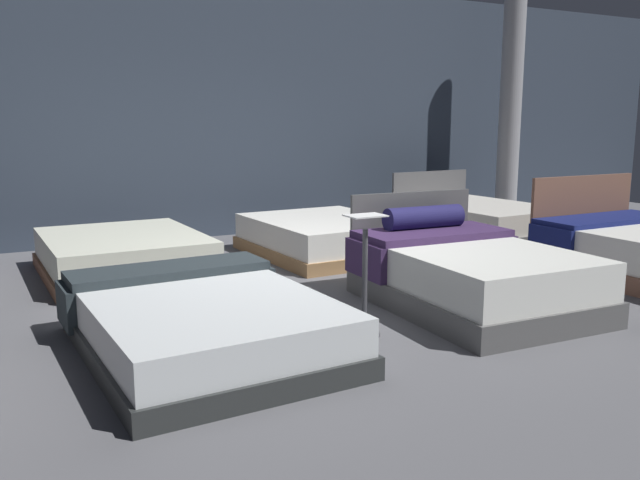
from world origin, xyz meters
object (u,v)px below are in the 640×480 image
(bed_6, at_px, (326,237))
(support_pillar, at_px, (510,111))
(bed_2, at_px, (468,274))
(bed_5, at_px, (123,254))
(bed_7, at_px, (478,221))
(price_sign, at_px, (365,291))
(bed_1, at_px, (203,322))

(bed_6, distance_m, support_pillar, 4.24)
(bed_2, bearing_deg, bed_5, 134.76)
(bed_6, bearing_deg, bed_7, -1.82)
(support_pillar, bearing_deg, bed_2, -136.31)
(price_sign, bearing_deg, bed_2, 13.39)
(bed_5, xyz_separation_m, price_sign, (1.21, -2.90, 0.14))
(bed_1, bearing_deg, price_sign, -15.15)
(bed_1, height_order, bed_6, bed_1)
(bed_7, xyz_separation_m, support_pillar, (1.42, 1.00, 1.51))
(bed_6, relative_size, support_pillar, 0.58)
(price_sign, bearing_deg, bed_6, 67.66)
(bed_5, distance_m, bed_7, 4.75)
(bed_1, relative_size, bed_6, 1.07)
(support_pillar, bearing_deg, bed_6, -164.65)
(bed_1, distance_m, bed_5, 2.65)
(bed_6, height_order, bed_7, bed_7)
(bed_2, xyz_separation_m, bed_7, (2.33, 2.58, -0.05))
(bed_5, height_order, price_sign, price_sign)
(bed_2, height_order, bed_7, bed_2)
(bed_2, bearing_deg, bed_6, 93.12)
(bed_5, distance_m, bed_6, 2.37)
(bed_7, distance_m, price_sign, 4.57)
(support_pillar, bearing_deg, bed_5, -171.04)
(bed_7, bearing_deg, support_pillar, 31.68)
(bed_1, xyz_separation_m, price_sign, (1.17, -0.25, 0.14))
(bed_1, xyz_separation_m, bed_7, (4.71, 2.62, 0.03))
(bed_1, xyz_separation_m, support_pillar, (6.14, 3.63, 1.55))
(bed_1, bearing_deg, bed_5, 87.88)
(bed_5, relative_size, bed_6, 0.98)
(bed_1, bearing_deg, support_pillar, 27.54)
(bed_7, relative_size, support_pillar, 0.63)
(bed_6, bearing_deg, bed_2, -91.63)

